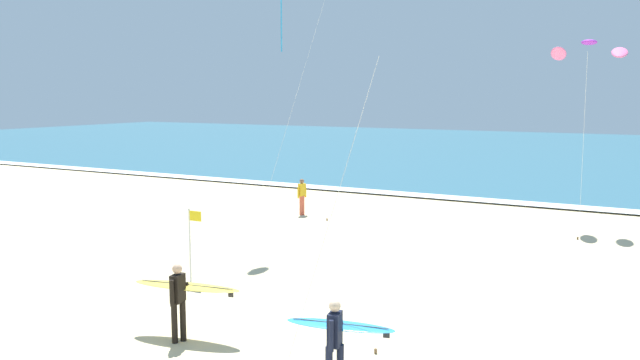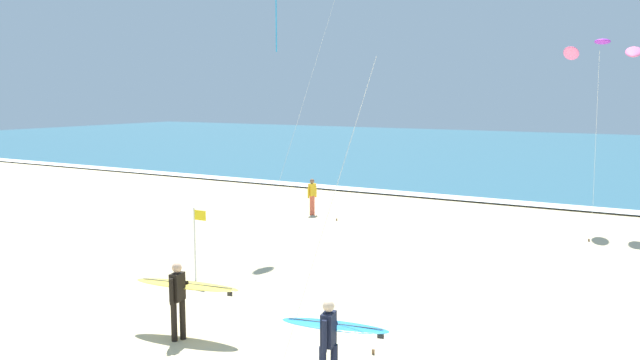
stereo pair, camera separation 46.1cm
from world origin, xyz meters
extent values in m
cube|color=#2D6075|center=(0.00, 54.69, 0.04)|extent=(160.00, 60.00, 0.08)
cube|color=white|center=(0.00, 24.99, 0.09)|extent=(160.00, 1.33, 0.01)
cube|color=black|center=(1.08, 3.31, 1.18)|extent=(0.27, 0.37, 0.60)
cube|color=white|center=(0.98, 3.29, 1.22)|extent=(0.05, 0.20, 0.32)
sphere|color=beige|center=(1.08, 3.31, 1.60)|extent=(0.21, 0.21, 0.21)
cylinder|color=black|center=(1.13, 3.09, 1.14)|extent=(0.09, 0.09, 0.56)
cylinder|color=black|center=(1.04, 3.54, 1.29)|extent=(0.09, 0.09, 0.26)
cylinder|color=black|center=(0.96, 3.61, 1.16)|extent=(0.26, 0.13, 0.14)
ellipsoid|color=#3399D8|center=(1.01, 3.66, 1.12)|extent=(2.08, 0.92, 0.08)
cube|color=#333333|center=(1.01, 3.66, 1.16)|extent=(1.74, 0.39, 0.02)
cube|color=#262628|center=(1.84, 3.84, 1.05)|extent=(0.12, 0.04, 0.14)
cylinder|color=black|center=(-2.97, 3.76, 0.44)|extent=(0.13, 0.13, 0.88)
cylinder|color=black|center=(-2.89, 3.94, 0.44)|extent=(0.13, 0.13, 0.88)
cube|color=black|center=(-2.93, 3.85, 1.18)|extent=(0.26, 0.37, 0.60)
cube|color=blue|center=(-3.03, 3.83, 1.22)|extent=(0.05, 0.20, 0.32)
sphere|color=tan|center=(-2.93, 3.85, 1.60)|extent=(0.21, 0.21, 0.21)
cylinder|color=black|center=(-2.89, 3.62, 1.14)|extent=(0.09, 0.09, 0.56)
cylinder|color=black|center=(-2.97, 4.08, 1.29)|extent=(0.09, 0.09, 0.26)
cylinder|color=black|center=(-3.05, 4.15, 1.16)|extent=(0.26, 0.12, 0.14)
ellipsoid|color=#EFD14C|center=(-2.99, 4.20, 1.12)|extent=(2.57, 1.01, 0.07)
cube|color=#333333|center=(-2.99, 4.20, 1.16)|extent=(2.18, 0.43, 0.01)
cube|color=#262628|center=(-1.96, 4.40, 1.05)|extent=(0.12, 0.03, 0.14)
cylinder|color=#2D99DB|center=(0.00, 3.37, 6.47)|extent=(0.02, 0.02, 1.00)
cylinder|color=silver|center=(0.50, 4.32, 3.04)|extent=(1.02, 1.93, 5.87)
cylinder|color=brown|center=(1.01, 5.28, 0.05)|extent=(0.06, 0.06, 0.10)
cylinder|color=silver|center=(-6.71, 14.88, 4.70)|extent=(0.65, 4.44, 9.21)
cylinder|color=brown|center=(-6.39, 17.09, 0.05)|extent=(0.06, 0.06, 0.10)
ellipsoid|color=pink|center=(4.06, 21.25, 6.82)|extent=(0.72, 1.42, 0.62)
ellipsoid|color=purple|center=(2.97, 21.14, 7.23)|extent=(0.72, 1.43, 0.20)
ellipsoid|color=pink|center=(1.87, 21.03, 6.82)|extent=(0.72, 1.42, 0.62)
cylinder|color=silver|center=(3.11, 19.74, 3.41)|extent=(0.29, 2.82, 6.62)
cylinder|color=brown|center=(3.25, 18.33, 0.05)|extent=(0.06, 0.06, 0.10)
cylinder|color=#D8593F|center=(-7.97, 17.72, 0.42)|extent=(0.22, 0.22, 0.84)
cube|color=gold|center=(-7.97, 17.72, 1.11)|extent=(0.27, 0.36, 0.54)
sphere|color=brown|center=(-7.97, 17.72, 1.49)|extent=(0.20, 0.20, 0.20)
cylinder|color=gold|center=(-7.91, 17.92, 1.01)|extent=(0.08, 0.08, 0.50)
cylinder|color=gold|center=(-8.03, 17.52, 1.01)|extent=(0.08, 0.08, 0.50)
cylinder|color=silver|center=(-5.62, 7.45, 1.05)|extent=(0.05, 0.05, 2.10)
cube|color=yellow|center=(-5.40, 7.45, 1.90)|extent=(0.40, 0.02, 0.28)
camera|label=1|loc=(6.05, -6.33, 5.25)|focal=36.36mm
camera|label=2|loc=(6.45, -6.10, 5.25)|focal=36.36mm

